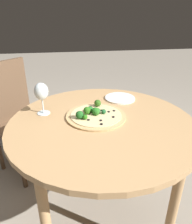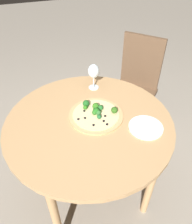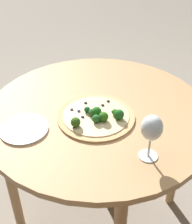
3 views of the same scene
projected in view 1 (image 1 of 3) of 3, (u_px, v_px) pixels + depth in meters
The scene contains 6 objects.
ground_plane at pixel (101, 216), 1.53m from camera, with size 12.00×12.00×0.00m, color gray.
dining_table at pixel (102, 134), 1.23m from camera, with size 1.03×1.03×0.76m.
chair at pixel (18, 116), 1.82m from camera, with size 0.57×0.57×0.94m.
pizza at pixel (95, 114), 1.24m from camera, with size 0.34×0.34×0.06m.
wine_glass at pixel (41, 92), 1.22m from camera, with size 0.08×0.08×0.19m.
plate_near at pixel (120, 98), 1.48m from camera, with size 0.20×0.20×0.01m.
Camera 1 is at (-0.18, -1.04, 1.33)m, focal length 35.00 mm.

